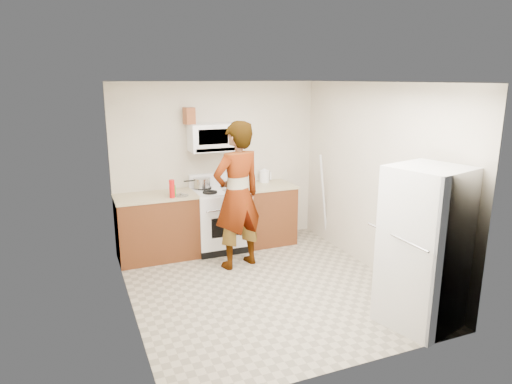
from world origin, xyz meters
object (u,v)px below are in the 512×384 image
microwave (215,137)px  kettle (264,176)px  person (237,196)px  fridge (424,248)px  gas_range (219,218)px  saucepan (202,183)px

microwave → kettle: size_ratio=4.07×
person → kettle: 1.21m
fridge → person: bearing=104.9°
gas_range → microwave: microwave is taller
gas_range → person: 0.89m
microwave → gas_range: bearing=-90.0°
saucepan → fridge: bearing=-63.8°
microwave → person: size_ratio=0.38×
gas_range → person: person is taller
microwave → saucepan: size_ratio=3.03×
saucepan → kettle: bearing=2.4°
gas_range → microwave: 1.22m
fridge → kettle: fridge is taller
gas_range → microwave: (0.00, 0.13, 1.21)m
kettle → person: bearing=-106.3°
microwave → kettle: bearing=4.9°
microwave → kettle: microwave is taller
gas_range → fridge: size_ratio=0.66×
person → gas_range: bearing=-101.8°
gas_range → person: size_ratio=0.56×
microwave → fridge: bearing=-66.9°
person → kettle: (0.79, 0.91, 0.02)m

